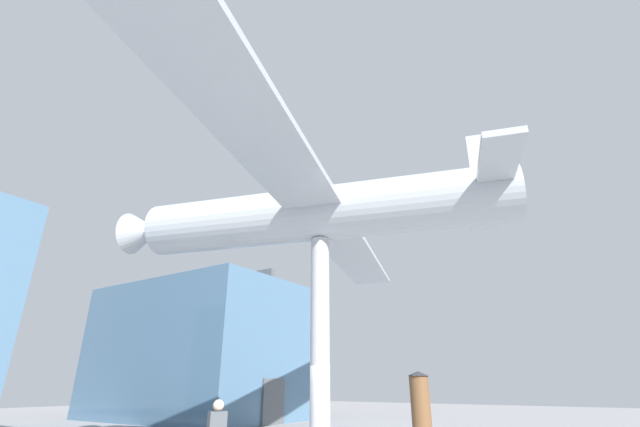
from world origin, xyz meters
TOP-DOWN VIEW (x-y plane):
  - glass_pavilion_right at (8.58, 14.99)m, footprint 8.08×12.77m
  - support_pylon_central at (0.00, 0.00)m, footprint 0.58×0.58m
  - suspended_airplane at (-0.07, 0.24)m, footprint 20.77×14.19m
  - info_kiosk at (5.34, -0.93)m, footprint 0.81×0.81m

SIDE VIEW (x-z plane):
  - info_kiosk at x=5.34m, z-range 0.03..2.49m
  - support_pylon_central at x=0.00m, z-range 0.00..6.39m
  - glass_pavilion_right at x=8.58m, z-range -0.29..8.24m
  - suspended_airplane at x=-0.07m, z-range 5.81..8.80m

